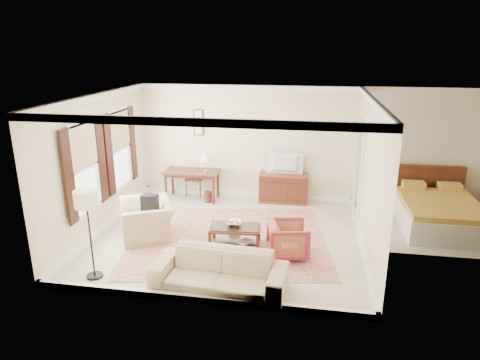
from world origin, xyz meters
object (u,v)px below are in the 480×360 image
(sideboard, at_px, (283,188))
(coffee_table, at_px, (235,231))
(sofa, at_px, (219,266))
(writing_desk, at_px, (192,175))
(tv, at_px, (284,157))
(striped_armchair, at_px, (288,238))
(club_armchair, at_px, (146,214))

(sideboard, xyz_separation_m, coffee_table, (-0.77, -2.65, -0.06))
(sofa, bearing_deg, coffee_table, 95.55)
(sideboard, distance_m, coffee_table, 2.76)
(sideboard, bearing_deg, sofa, -99.69)
(writing_desk, distance_m, coffee_table, 2.94)
(tv, relative_size, striped_armchair, 1.18)
(tv, relative_size, sofa, 0.40)
(club_armchair, bearing_deg, coffee_table, 59.11)
(writing_desk, height_order, sofa, sofa)
(tv, xyz_separation_m, striped_armchair, (0.29, -2.89, -0.81))
(tv, xyz_separation_m, sofa, (-0.73, -4.25, -0.76))
(tv, relative_size, coffee_table, 0.85)
(sideboard, height_order, sofa, sofa)
(sofa, bearing_deg, club_armchair, 141.92)
(striped_armchair, bearing_deg, coffee_table, 64.36)
(striped_armchair, bearing_deg, sideboard, -5.80)
(sideboard, distance_m, striped_armchair, 2.93)
(coffee_table, bearing_deg, striped_armchair, -14.07)
(club_armchair, distance_m, sofa, 2.60)
(striped_armchair, distance_m, club_armchair, 2.97)
(coffee_table, height_order, sofa, sofa)
(coffee_table, relative_size, club_armchair, 0.89)
(writing_desk, relative_size, sofa, 0.64)
(tv, distance_m, striped_armchair, 3.02)
(sideboard, distance_m, tv, 0.81)
(club_armchair, bearing_deg, sofa, 20.54)
(tv, distance_m, coffee_table, 2.87)
(tv, height_order, club_armchair, tv)
(coffee_table, relative_size, sofa, 0.47)
(tv, bearing_deg, sofa, 80.27)
(striped_armchair, xyz_separation_m, club_armchair, (-2.94, 0.39, 0.13))
(tv, height_order, coffee_table, tv)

